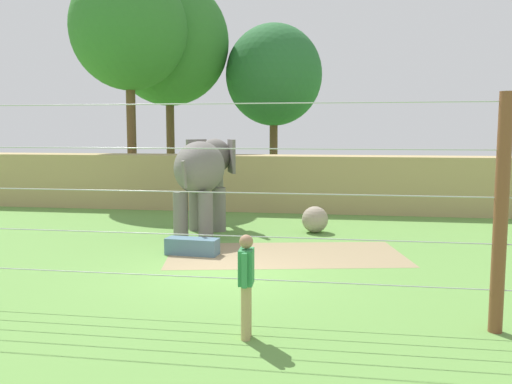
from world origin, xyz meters
name	(u,v)px	position (x,y,z in m)	size (l,w,h in m)	color
ground_plane	(227,273)	(0.00, 0.00, 0.00)	(120.00, 120.00, 0.00)	#609342
dirt_patch	(286,254)	(1.16, 2.07, 0.00)	(6.22, 3.07, 0.01)	#937F5B
embankment_wall	(279,183)	(0.00, 10.18, 1.14)	(36.00, 1.80, 2.28)	tan
elephant	(203,171)	(-1.78, 4.70, 2.00)	(1.72, 4.08, 3.02)	slate
enrichment_ball	(315,219)	(1.77, 5.36, 0.43)	(0.85, 0.85, 0.85)	gray
cable_fence	(190,206)	(0.00, -2.93, 1.96)	(11.28, 0.22, 3.89)	brown
zookeeper	(246,281)	(1.16, -3.84, 0.93)	(0.24, 0.58, 1.67)	tan
feed_trough	(192,246)	(-1.30, 1.68, 0.22)	(1.44, 0.61, 0.44)	slate
tree_far_left	(169,42)	(-6.64, 16.30, 7.98)	(6.39, 6.39, 11.35)	brown
tree_left_of_centre	(274,75)	(-1.16, 17.54, 6.29)	(5.21, 5.21, 9.05)	brown
tree_right_of_centre	(129,29)	(-7.43, 12.76, 8.05)	(5.48, 5.48, 10.96)	brown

